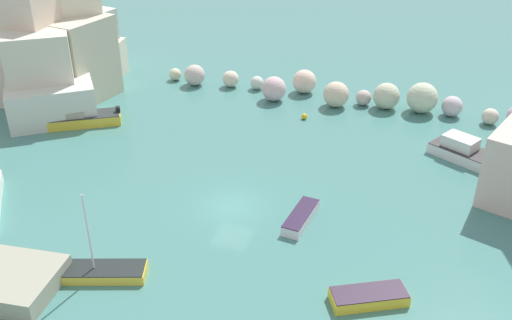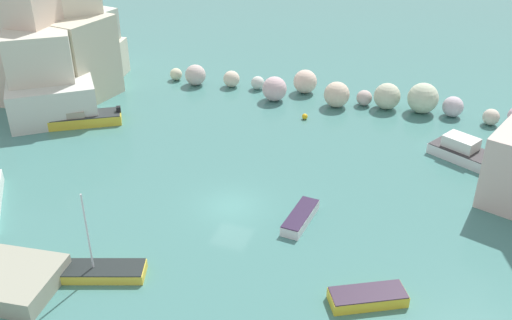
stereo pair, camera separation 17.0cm
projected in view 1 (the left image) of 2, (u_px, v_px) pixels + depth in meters
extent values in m
plane|color=#447D77|center=(232.00, 206.00, 38.08)|extent=(160.00, 160.00, 0.00)
cube|color=beige|center=(98.00, 63.00, 57.77)|extent=(5.19, 6.75, 3.60)
cube|color=beige|center=(32.00, 41.00, 52.41)|extent=(7.34, 7.92, 10.59)
cube|color=beige|center=(75.00, 49.00, 56.75)|extent=(5.74, 9.06, 6.70)
cube|color=beige|center=(4.00, 29.00, 54.61)|extent=(5.95, 5.94, 11.32)
cube|color=beige|center=(67.00, 35.00, 54.58)|extent=(8.40, 8.34, 10.37)
cube|color=silver|center=(52.00, 100.00, 49.64)|extent=(9.18, 8.99, 3.31)
cube|color=beige|center=(23.00, 42.00, 61.37)|extent=(9.21, 9.93, 5.02)
cube|color=beige|center=(42.00, 69.00, 50.58)|extent=(8.59, 9.00, 7.46)
cube|color=beige|center=(71.00, 57.00, 53.32)|extent=(7.84, 6.71, 7.53)
sphere|color=beige|center=(175.00, 74.00, 58.20)|extent=(1.24, 1.24, 1.24)
sphere|color=beige|center=(195.00, 75.00, 56.84)|extent=(2.06, 2.06, 2.06)
sphere|color=beige|center=(231.00, 79.00, 56.53)|extent=(1.62, 1.62, 1.62)
sphere|color=silver|center=(257.00, 83.00, 56.03)|extent=(1.31, 1.31, 1.31)
sphere|color=beige|center=(274.00, 89.00, 53.33)|extent=(2.30, 2.30, 2.30)
sphere|color=beige|center=(304.00, 81.00, 55.01)|extent=(2.27, 2.27, 2.27)
sphere|color=beige|center=(336.00, 94.00, 52.08)|extent=(2.34, 2.34, 2.34)
sphere|color=beige|center=(363.00, 98.00, 52.58)|extent=(1.43, 1.43, 1.43)
sphere|color=beige|center=(386.00, 96.00, 51.69)|extent=(2.38, 2.38, 2.38)
sphere|color=beige|center=(422.00, 98.00, 50.90)|extent=(2.72, 2.72, 2.72)
sphere|color=silver|center=(452.00, 106.00, 50.37)|extent=(1.82, 1.82, 1.82)
sphere|color=beige|center=(490.00, 117.00, 48.95)|extent=(1.41, 1.41, 1.41)
sphere|color=gold|center=(304.00, 116.00, 50.08)|extent=(0.50, 0.50, 0.50)
cube|color=yellow|center=(95.00, 272.00, 31.78)|extent=(5.86, 3.42, 0.55)
cube|color=#202726|center=(94.00, 268.00, 31.63)|extent=(5.74, 3.36, 0.06)
cylinder|color=silver|center=(88.00, 233.00, 30.48)|extent=(0.10, 0.10, 4.82)
cube|color=gold|center=(80.00, 120.00, 49.02)|extent=(6.94, 5.44, 0.83)
cube|color=#2A2E2F|center=(79.00, 115.00, 48.81)|extent=(6.80, 5.33, 0.06)
cube|color=#9E937F|center=(73.00, 113.00, 48.59)|extent=(2.52, 2.47, 0.60)
cube|color=black|center=(118.00, 109.00, 49.33)|extent=(0.54, 0.56, 0.50)
cube|color=white|center=(470.00, 157.00, 43.29)|extent=(6.58, 4.94, 0.79)
cube|color=#322E31|center=(471.00, 152.00, 43.08)|extent=(6.44, 4.84, 0.06)
cube|color=silver|center=(461.00, 142.00, 43.50)|extent=(2.92, 2.58, 0.94)
cube|color=black|center=(510.00, 163.00, 41.07)|extent=(0.52, 0.56, 0.50)
cube|color=white|center=(301.00, 218.00, 36.38)|extent=(1.52, 4.03, 0.63)
cube|color=#281A36|center=(301.00, 213.00, 36.21)|extent=(1.49, 3.95, 0.06)
cube|color=yellow|center=(369.00, 297.00, 29.97)|extent=(4.23, 3.24, 0.63)
cube|color=#302134|center=(369.00, 292.00, 29.80)|extent=(4.15, 3.17, 0.06)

